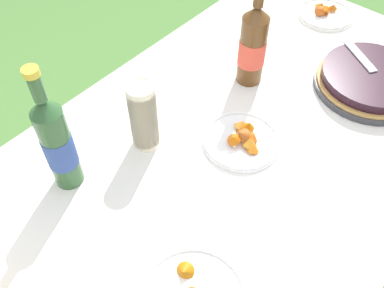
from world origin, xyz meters
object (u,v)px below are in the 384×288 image
serving_knife (380,78)px  cider_bottle_amber (253,45)px  cider_bottle_green (57,143)px  snack_plate_right (325,13)px  berry_tart (370,80)px  snack_plate_left (242,139)px  cup_stack (143,117)px

serving_knife → cider_bottle_amber: cider_bottle_amber is taller
cider_bottle_green → snack_plate_right: (1.05, -0.13, -0.13)m
cider_bottle_green → snack_plate_right: size_ratio=1.79×
serving_knife → cider_bottle_green: bearing=93.4°
snack_plate_right → serving_knife: bearing=-130.6°
berry_tart → serving_knife: size_ratio=0.98×
cider_bottle_green → cider_bottle_amber: 0.61m
berry_tart → snack_plate_left: size_ratio=1.54×
serving_knife → cider_bottle_amber: 0.38m
berry_tart → cup_stack: size_ratio=1.60×
snack_plate_left → cup_stack: bearing=130.8°
cider_bottle_amber → berry_tart: bearing=-55.5°
cider_bottle_green → snack_plate_right: cider_bottle_green is taller
cup_stack → cider_bottle_amber: (0.39, -0.06, 0.03)m
cider_bottle_amber → cup_stack: bearing=171.8°
snack_plate_left → serving_knife: bearing=-24.1°
cider_bottle_green → snack_plate_left: bearing=-34.0°
berry_tart → snack_plate_left: bearing=159.6°
cup_stack → snack_plate_left: size_ratio=0.96×
snack_plate_left → berry_tart: bearing=-20.4°
berry_tart → serving_knife: serving_knife is taller
snack_plate_right → cider_bottle_green: bearing=173.2°
berry_tart → cider_bottle_green: cider_bottle_green is taller
cider_bottle_amber → snack_plate_left: 0.28m
serving_knife → cup_stack: cup_stack is taller
cider_bottle_green → snack_plate_left: 0.47m
serving_knife → snack_plate_left: 0.45m
berry_tart → cup_stack: bearing=149.3°
snack_plate_left → cider_bottle_amber: bearing=32.0°
snack_plate_right → cup_stack: bearing=175.6°
berry_tart → serving_knife: (-0.02, -0.02, 0.04)m
cider_bottle_amber → snack_plate_right: 0.47m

